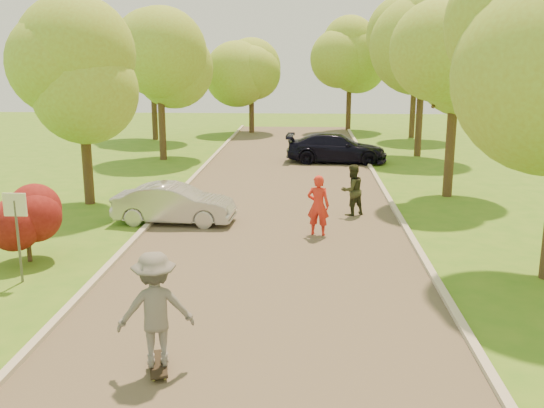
% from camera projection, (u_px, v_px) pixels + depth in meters
% --- Properties ---
extents(ground, '(100.00, 100.00, 0.00)m').
position_uv_depth(ground, '(249.00, 374.00, 10.25)').
color(ground, '#3C761C').
rests_on(ground, ground).
extents(road, '(8.00, 60.00, 0.01)m').
position_uv_depth(road, '(274.00, 238.00, 18.01)').
color(road, '#4C4438').
rests_on(road, ground).
extents(curb_left, '(0.18, 60.00, 0.12)m').
position_uv_depth(curb_left, '(140.00, 234.00, 18.22)').
color(curb_left, '#B2AD9E').
rests_on(curb_left, ground).
extents(curb_right, '(0.18, 60.00, 0.12)m').
position_uv_depth(curb_right, '(411.00, 238.00, 17.77)').
color(curb_right, '#B2AD9E').
rests_on(curb_right, ground).
extents(street_sign, '(0.55, 0.06, 2.17)m').
position_uv_depth(street_sign, '(16.00, 219.00, 14.08)').
color(street_sign, '#59595E').
rests_on(street_sign, ground).
extents(red_shrub, '(1.70, 1.70, 1.95)m').
position_uv_depth(red_shrub, '(26.00, 221.00, 15.68)').
color(red_shrub, '#382619').
rests_on(red_shrub, ground).
extents(tree_l_midb, '(4.30, 4.20, 6.62)m').
position_uv_depth(tree_l_midb, '(86.00, 76.00, 21.20)').
color(tree_l_midb, '#382619').
rests_on(tree_l_midb, ground).
extents(tree_l_far, '(4.92, 4.80, 7.79)m').
position_uv_depth(tree_l_far, '(163.00, 53.00, 30.68)').
color(tree_l_far, '#382619').
rests_on(tree_l_far, ground).
extents(tree_r_midb, '(4.51, 4.40, 7.01)m').
position_uv_depth(tree_r_midb, '(461.00, 67.00, 22.33)').
color(tree_r_midb, '#382619').
rests_on(tree_r_midb, ground).
extents(tree_r_far, '(5.33, 5.20, 8.34)m').
position_uv_depth(tree_r_far, '(428.00, 46.00, 31.78)').
color(tree_r_far, '#382619').
rests_on(tree_r_far, ground).
extents(tree_bg_a, '(5.12, 5.00, 7.72)m').
position_uv_depth(tree_bg_a, '(155.00, 57.00, 38.61)').
color(tree_bg_a, '#382619').
rests_on(tree_bg_a, ground).
extents(tree_bg_b, '(5.12, 5.00, 7.95)m').
position_uv_depth(tree_bg_b, '(419.00, 53.00, 39.56)').
color(tree_bg_b, '#382619').
rests_on(tree_bg_b, ground).
extents(tree_bg_c, '(4.92, 4.80, 7.33)m').
position_uv_depth(tree_bg_c, '(254.00, 61.00, 42.23)').
color(tree_bg_c, '#382619').
rests_on(tree_bg_c, ground).
extents(tree_bg_d, '(5.12, 5.00, 7.72)m').
position_uv_depth(tree_bg_d, '(353.00, 57.00, 43.71)').
color(tree_bg_d, '#382619').
rests_on(tree_bg_d, ground).
extents(silver_sedan, '(3.95, 1.57, 1.28)m').
position_uv_depth(silver_sedan, '(174.00, 204.00, 19.49)').
color(silver_sedan, '#A8A8AD').
rests_on(silver_sedan, ground).
extents(dark_sedan, '(5.21, 2.36, 1.48)m').
position_uv_depth(dark_sedan, '(336.00, 148.00, 30.89)').
color(dark_sedan, black).
rests_on(dark_sedan, ground).
extents(longboard, '(0.55, 1.06, 0.12)m').
position_uv_depth(longboard, '(158.00, 364.00, 10.33)').
color(longboard, black).
rests_on(longboard, ground).
extents(skateboarder, '(1.44, 1.06, 1.99)m').
position_uv_depth(skateboarder, '(155.00, 309.00, 10.10)').
color(skateboarder, slate).
rests_on(skateboarder, longboard).
extents(person_striped, '(0.75, 0.57, 1.84)m').
position_uv_depth(person_striped, '(318.00, 205.00, 18.07)').
color(person_striped, red).
rests_on(person_striped, ground).
extents(person_olive, '(1.07, 1.01, 1.75)m').
position_uv_depth(person_olive, '(352.00, 190.00, 20.40)').
color(person_olive, '#2C311D').
rests_on(person_olive, ground).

